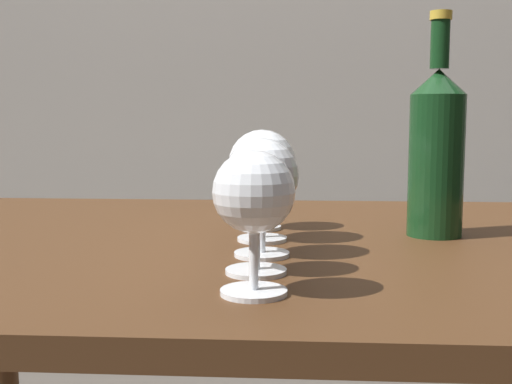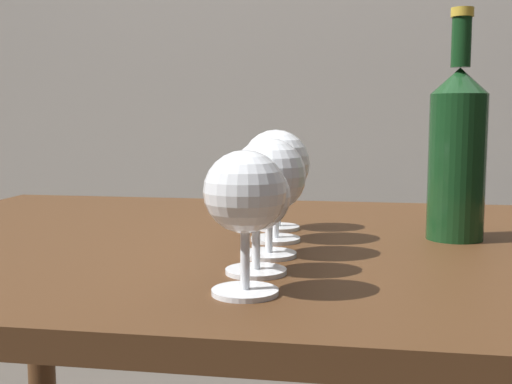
{
  "view_description": "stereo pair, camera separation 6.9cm",
  "coord_description": "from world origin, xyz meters",
  "views": [
    {
      "loc": [
        0.03,
        -0.88,
        0.93
      ],
      "look_at": [
        -0.02,
        -0.2,
        0.84
      ],
      "focal_mm": 45.5,
      "sensor_mm": 36.0,
      "label": 1
    },
    {
      "loc": [
        0.09,
        -0.87,
        0.93
      ],
      "look_at": [
        -0.02,
        -0.2,
        0.84
      ],
      "focal_mm": 45.5,
      "sensor_mm": 36.0,
      "label": 2
    }
  ],
  "objects": [
    {
      "name": "wine_glass_cabernet",
      "position": [
        -0.02,
        -0.01,
        0.86
      ],
      "size": [
        0.09,
        0.09,
        0.15
      ],
      "color": "white",
      "rests_on": "dining_table"
    },
    {
      "name": "wine_glass_merlot",
      "position": [
        -0.03,
        0.08,
        0.85
      ],
      "size": [
        0.08,
        0.08,
        0.14
      ],
      "color": "white",
      "rests_on": "dining_table"
    },
    {
      "name": "wine_glass_rose",
      "position": [
        -0.02,
        -0.11,
        0.85
      ],
      "size": [
        0.09,
        0.09,
        0.14
      ],
      "color": "white",
      "rests_on": "dining_table"
    },
    {
      "name": "wine_bottle",
      "position": [
        0.22,
        0.04,
        0.88
      ],
      "size": [
        0.08,
        0.08,
        0.31
      ],
      "color": "#143819",
      "rests_on": "dining_table"
    },
    {
      "name": "dining_table",
      "position": [
        0.0,
        0.0,
        0.65
      ],
      "size": [
        1.25,
        0.81,
        0.75
      ],
      "color": "#472B16",
      "rests_on": "ground_plane"
    },
    {
      "name": "wine_glass_pinot",
      "position": [
        -0.02,
        -0.2,
        0.84
      ],
      "size": [
        0.07,
        0.07,
        0.12
      ],
      "color": "white",
      "rests_on": "dining_table"
    },
    {
      "name": "wine_glass_port",
      "position": [
        -0.01,
        -0.28,
        0.85
      ],
      "size": [
        0.08,
        0.08,
        0.14
      ],
      "color": "white",
      "rests_on": "dining_table"
    }
  ]
}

